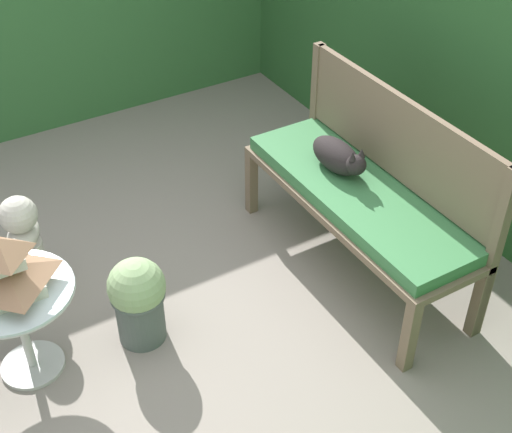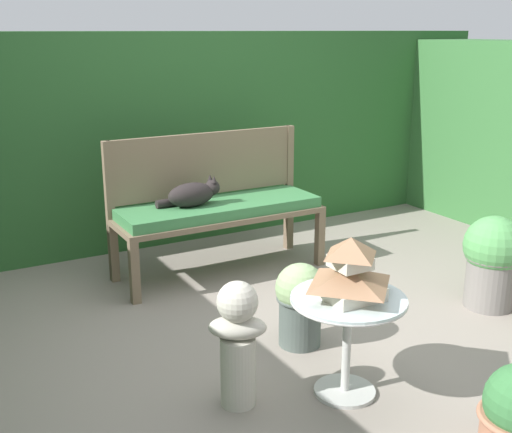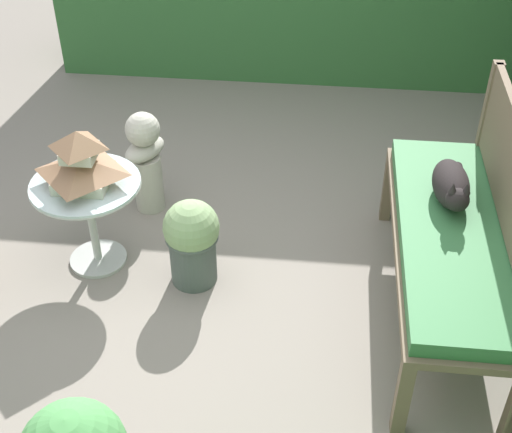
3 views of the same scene
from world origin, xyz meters
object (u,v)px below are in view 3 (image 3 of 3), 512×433
Objects in this scene: patio_table at (88,201)px; cat at (452,185)px; garden_bench at (449,240)px; garden_bust at (146,158)px; pagoda_birdhouse at (81,161)px; potted_plant_hedge_corner at (192,240)px.

cat is at bearing 90.38° from patio_table.
garden_bench is 3.32× the size of cat.
garden_bust is at bearing -113.53° from garden_bench.
garden_bench is at bearing 83.81° from patio_table.
pagoda_birdhouse is at bearing -91.86° from cat.
patio_table is at bearing -99.06° from potted_plant_hedge_corner.
cat is at bearing 102.49° from garden_bust.
potted_plant_hedge_corner is (0.09, 0.56, -0.39)m from pagoda_birdhouse.
pagoda_birdhouse is at bearing 10.18° from garden_bust.
patio_table is 1.15× the size of potted_plant_hedge_corner.
cat is at bearing 94.53° from potted_plant_hedge_corner.
patio_table is 1.58× the size of pagoda_birdhouse.
garden_bust is (-0.52, 0.18, -0.06)m from patio_table.
pagoda_birdhouse is at bearing -99.06° from potted_plant_hedge_corner.
potted_plant_hedge_corner is at bearing 61.32° from garden_bust.
cat is (-0.21, 0.01, 0.17)m from garden_bench.
cat is 1.33m from potted_plant_hedge_corner.
pagoda_birdhouse is at bearing -96.19° from garden_bench.
pagoda_birdhouse reaches higher than garden_bench.
potted_plant_hedge_corner is at bearing 80.94° from pagoda_birdhouse.
cat reaches higher than patio_table.
patio_table is at bearing -91.86° from cat.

